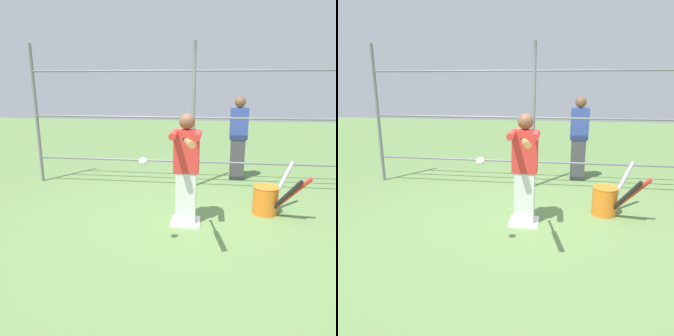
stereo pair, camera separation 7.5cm
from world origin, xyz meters
The scene contains 8 objects.
ground_plane centered at (0.00, 0.00, 0.00)m, with size 24.00×24.00×0.00m, color #608447.
home_plate centered at (0.00, 0.00, 0.01)m, with size 0.40×0.40×0.02m.
fence_backstop centered at (0.00, -1.60, 1.27)m, with size 5.92×0.06×2.55m.
batter centered at (0.00, 0.02, 0.81)m, with size 0.39×0.51×1.50m.
baseball_bat_swinging centered at (-0.08, 0.93, 1.30)m, with size 0.19×0.90×0.15m.
softball_in_flight centered at (0.41, 0.86, 1.07)m, with size 0.10×0.10×0.10m.
bat_bucket centered at (-1.17, -0.46, 0.23)m, with size 0.73×0.76×0.74m.
bystander_behind_fence centered at (-0.84, -2.18, 0.84)m, with size 0.34×0.21×1.62m.
Camera 2 is at (-0.36, 4.19, 1.91)m, focal length 35.00 mm.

